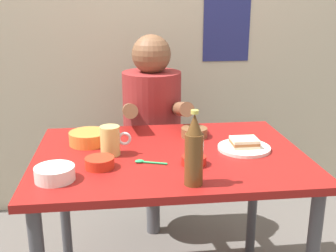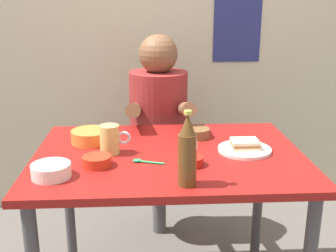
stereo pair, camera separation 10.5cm
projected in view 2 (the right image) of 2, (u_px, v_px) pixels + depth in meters
name	position (u px, v px, depth m)	size (l,w,h in m)	color
wall_back	(159.00, 7.00, 2.56)	(4.40, 0.09, 2.60)	#BCB299
dining_table	(169.00, 174.00, 1.75)	(1.10, 0.80, 0.74)	maroon
stool	(159.00, 178.00, 2.44)	(0.34, 0.34, 0.45)	#4C4C51
person_seated	(159.00, 109.00, 2.31)	(0.33, 0.56, 0.72)	maroon
plate_orange	(244.00, 149.00, 1.74)	(0.22, 0.22, 0.01)	silver
sandwich	(245.00, 144.00, 1.73)	(0.11, 0.09, 0.04)	beige
beer_mug	(110.00, 139.00, 1.70)	(0.13, 0.08, 0.12)	#D1BC66
beer_bottle	(187.00, 152.00, 1.39)	(0.06, 0.06, 0.26)	#593819
condiment_bowl_brown	(196.00, 132.00, 1.91)	(0.12, 0.12, 0.04)	brown
sambal_bowl_red	(191.00, 160.00, 1.59)	(0.10, 0.10, 0.03)	#B21E14
soup_bowl_orange	(91.00, 136.00, 1.84)	(0.17, 0.17, 0.05)	orange
rice_bowl_white	(51.00, 170.00, 1.48)	(0.14, 0.14, 0.05)	silver
sauce_bowl_chili	(97.00, 161.00, 1.58)	(0.11, 0.11, 0.04)	red
spoon	(143.00, 161.00, 1.62)	(0.12, 0.05, 0.01)	#26A559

